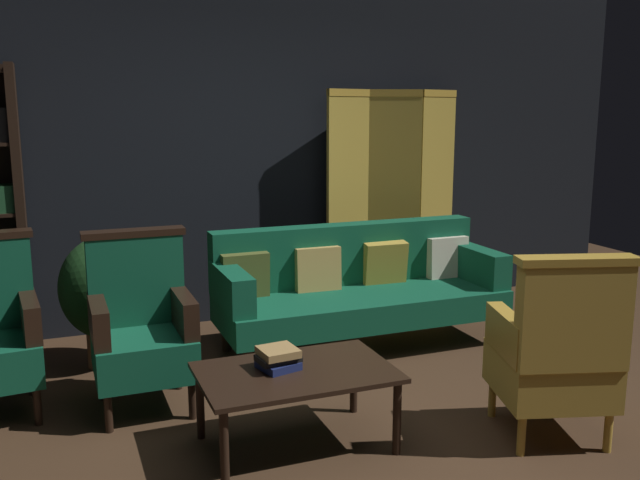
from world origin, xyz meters
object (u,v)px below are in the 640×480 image
(velvet_couch, at_px, (357,284))
(potted_plant, at_px, (105,292))
(book_black_cloth, at_px, (278,358))
(folding_screen, at_px, (393,197))
(armchair_gilt_accent, at_px, (557,352))
(coffee_table, at_px, (296,379))
(book_navy_cloth, at_px, (278,365))
(armchair_wing_right, at_px, (141,326))
(book_tan_leather, at_px, (278,352))

(velvet_couch, height_order, potted_plant, potted_plant)
(velvet_couch, xyz_separation_m, potted_plant, (-1.78, 0.22, 0.06))
(book_black_cloth, bearing_deg, folding_screen, 50.19)
(armchair_gilt_accent, distance_m, potted_plant, 2.92)
(coffee_table, xyz_separation_m, book_navy_cloth, (-0.08, 0.06, 0.07))
(folding_screen, bearing_deg, potted_plant, -167.22)
(armchair_wing_right, bearing_deg, velvet_couch, 18.35)
(coffee_table, relative_size, book_black_cloth, 4.67)
(coffee_table, bearing_deg, book_navy_cloth, 144.68)
(armchair_wing_right, distance_m, potted_plant, 0.77)
(coffee_table, distance_m, book_tan_leather, 0.17)
(folding_screen, height_order, book_black_cloth, folding_screen)
(folding_screen, relative_size, armchair_gilt_accent, 1.83)
(armchair_wing_right, distance_m, book_tan_leather, 0.97)
(armchair_gilt_accent, bearing_deg, coffee_table, 161.93)
(book_tan_leather, bearing_deg, book_black_cloth, 0.00)
(armchair_gilt_accent, bearing_deg, potted_plant, 136.66)
(folding_screen, xyz_separation_m, armchair_gilt_accent, (-0.35, -2.56, -0.50))
(book_navy_cloth, bearing_deg, armchair_wing_right, 128.03)
(coffee_table, height_order, book_black_cloth, book_black_cloth)
(armchair_gilt_accent, height_order, armchair_wing_right, same)
(velvet_couch, xyz_separation_m, book_navy_cloth, (-1.04, -1.31, -0.02))
(folding_screen, height_order, potted_plant, folding_screen)
(armchair_wing_right, xyz_separation_m, book_black_cloth, (0.60, -0.76, -0.01))
(book_navy_cloth, bearing_deg, armchair_gilt_accent, -19.18)
(velvet_couch, height_order, book_tan_leather, velvet_couch)
(armchair_gilt_accent, relative_size, book_tan_leather, 5.57)
(folding_screen, xyz_separation_m, book_navy_cloth, (-1.74, -2.08, -0.54))
(armchair_wing_right, xyz_separation_m, potted_plant, (-0.14, 0.76, 0.03))
(armchair_gilt_accent, xyz_separation_m, book_navy_cloth, (-1.38, 0.48, -0.05))
(armchair_gilt_accent, relative_size, potted_plant, 1.16)
(book_navy_cloth, bearing_deg, book_black_cloth, 0.00)
(book_tan_leather, bearing_deg, armchair_gilt_accent, -19.18)
(coffee_table, bearing_deg, armchair_wing_right, 129.51)
(velvet_couch, bearing_deg, book_tan_leather, -128.49)
(folding_screen, distance_m, armchair_gilt_accent, 2.64)
(armchair_gilt_accent, bearing_deg, velvet_couch, 100.93)
(armchair_gilt_accent, height_order, book_navy_cloth, armchair_gilt_accent)
(armchair_gilt_accent, relative_size, armchair_wing_right, 1.00)
(velvet_couch, bearing_deg, coffee_table, -125.20)
(coffee_table, xyz_separation_m, book_tan_leather, (-0.08, 0.06, 0.14))
(armchair_wing_right, height_order, book_tan_leather, armchair_wing_right)
(folding_screen, bearing_deg, book_black_cloth, -129.81)
(velvet_couch, distance_m, armchair_gilt_accent, 1.82)
(coffee_table, xyz_separation_m, book_black_cloth, (-0.08, 0.06, 0.10))
(folding_screen, height_order, armchair_wing_right, folding_screen)
(coffee_table, xyz_separation_m, armchair_gilt_accent, (1.31, -0.43, 0.12))
(velvet_couch, relative_size, book_navy_cloth, 11.48)
(coffee_table, relative_size, armchair_gilt_accent, 0.96)
(potted_plant, xyz_separation_m, book_black_cloth, (0.74, -1.52, -0.04))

